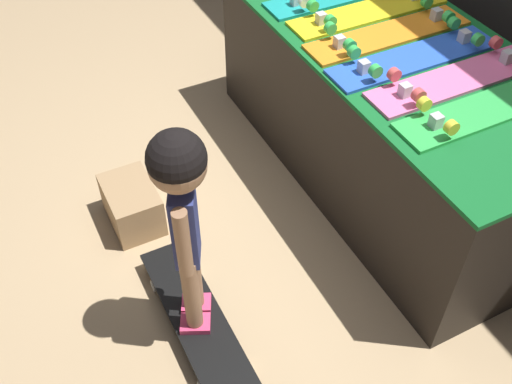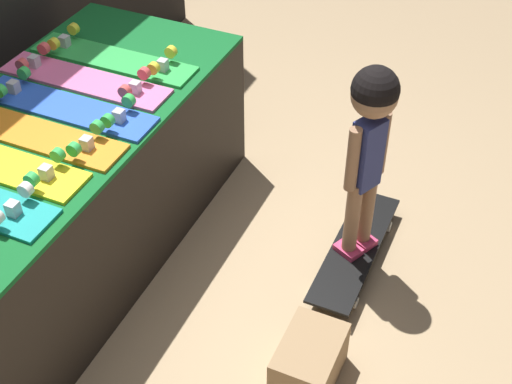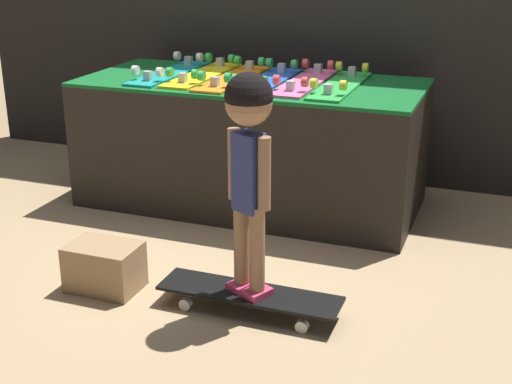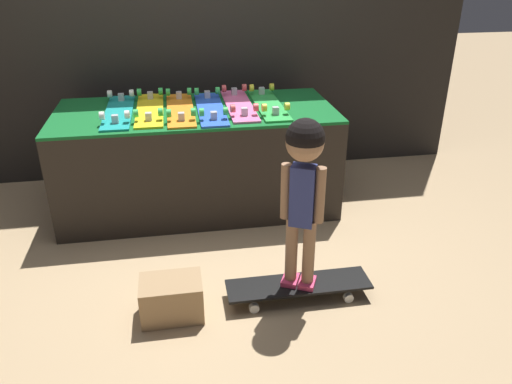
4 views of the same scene
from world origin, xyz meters
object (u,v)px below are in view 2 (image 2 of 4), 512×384
at_px(skateboard_on_floor, 355,249).
at_px(child, 370,130).
at_px(skateboard_green_on_rack, 113,57).
at_px(storage_box, 309,362).
at_px(skateboard_blue_on_rack, 66,106).
at_px(skateboard_orange_on_rack, 32,132).
at_px(skateboard_pink_on_rack, 84,79).

relative_size(skateboard_on_floor, child, 0.84).
relative_size(skateboard_green_on_rack, child, 0.85).
distance_m(skateboard_green_on_rack, child, 1.23).
distance_m(child, storage_box, 0.93).
xyz_separation_m(skateboard_blue_on_rack, skateboard_on_floor, (0.35, -1.19, -0.67)).
bearing_deg(skateboard_orange_on_rack, skateboard_blue_on_rack, -3.85).
relative_size(skateboard_blue_on_rack, skateboard_on_floor, 1.00).
bearing_deg(storage_box, skateboard_orange_on_rack, 84.22).
bearing_deg(skateboard_blue_on_rack, skateboard_green_on_rack, 4.99).
bearing_deg(storage_box, skateboard_pink_on_rack, 67.23).
height_order(skateboard_orange_on_rack, skateboard_green_on_rack, same).
bearing_deg(skateboard_orange_on_rack, skateboard_on_floor, -65.24).
bearing_deg(skateboard_orange_on_rack, skateboard_pink_on_rack, 5.15).
distance_m(skateboard_blue_on_rack, storage_box, 1.42).
bearing_deg(skateboard_blue_on_rack, skateboard_orange_on_rack, 176.15).
xyz_separation_m(skateboard_orange_on_rack, skateboard_pink_on_rack, (0.41, 0.04, 0.00)).
xyz_separation_m(skateboard_orange_on_rack, skateboard_on_floor, (0.56, -1.21, -0.67)).
bearing_deg(skateboard_orange_on_rack, child, -65.24).
xyz_separation_m(skateboard_pink_on_rack, storage_box, (-0.54, -1.28, -0.64)).
distance_m(skateboard_green_on_rack, storage_box, 1.60).
height_order(skateboard_orange_on_rack, storage_box, skateboard_orange_on_rack).
xyz_separation_m(skateboard_green_on_rack, storage_box, (-0.74, -1.26, -0.64)).
bearing_deg(skateboard_green_on_rack, storage_box, -120.43).
xyz_separation_m(skateboard_orange_on_rack, child, (0.56, -1.21, -0.00)).
relative_size(skateboard_blue_on_rack, child, 0.85).
height_order(skateboard_orange_on_rack, skateboard_pink_on_rack, same).
relative_size(skateboard_pink_on_rack, storage_box, 2.49).
xyz_separation_m(skateboard_blue_on_rack, skateboard_pink_on_rack, (0.21, 0.05, 0.00)).
relative_size(child, storage_box, 2.94).
height_order(skateboard_blue_on_rack, skateboard_pink_on_rack, same).
relative_size(skateboard_green_on_rack, skateboard_on_floor, 1.00).
bearing_deg(skateboard_pink_on_rack, skateboard_on_floor, -83.34).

